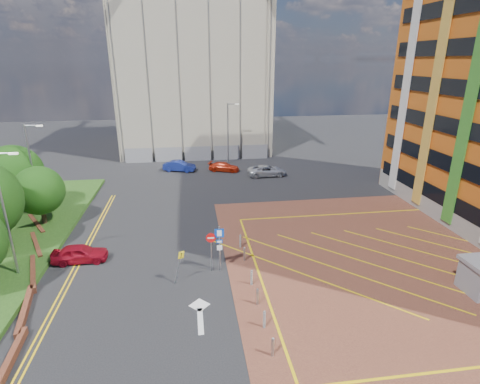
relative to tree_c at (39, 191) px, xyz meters
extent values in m
plane|color=black|center=(13.50, -10.00, -3.19)|extent=(140.00, 140.00, 0.00)
cube|color=brown|center=(27.50, -10.00, -3.18)|extent=(26.00, 26.00, 0.02)
cube|color=brown|center=(3.70, -16.00, -2.99)|extent=(0.62, 4.61, 0.40)
cube|color=brown|center=(2.90, -12.00, -2.99)|extent=(1.25, 4.56, 0.40)
cube|color=brown|center=(1.90, -8.00, -2.99)|extent=(1.86, 4.43, 0.40)
cube|color=brown|center=(0.70, -4.00, -2.99)|extent=(2.29, 4.27, 0.40)
cube|color=brown|center=(-0.70, 0.00, -2.99)|extent=(2.69, 4.06, 0.40)
cylinder|color=#3D2B1C|center=(0.00, 0.00, -1.99)|extent=(0.36, 0.36, 1.80)
sphere|color=#163A0D|center=(0.00, 0.00, 0.01)|extent=(4.00, 4.00, 4.00)
cylinder|color=#3D2B1C|center=(-3.00, 3.00, -1.79)|extent=(0.36, 0.36, 2.20)
sphere|color=#163A0D|center=(-3.00, 3.00, 0.68)|extent=(5.00, 5.00, 5.00)
cylinder|color=#9EA0A8|center=(1.00, -8.00, 1.11)|extent=(0.16, 0.16, 8.00)
cylinder|color=#9EA0A8|center=(1.60, -8.00, 4.99)|extent=(1.20, 0.10, 0.10)
cube|color=silver|center=(2.20, -8.00, 4.96)|extent=(0.50, 0.15, 0.12)
cylinder|color=#9EA0A8|center=(-1.00, 2.00, 1.11)|extent=(0.16, 0.16, 8.00)
cylinder|color=#9EA0A8|center=(-0.40, 2.00, 4.99)|extent=(1.20, 0.10, 0.10)
cube|color=silver|center=(0.20, 2.00, 4.96)|extent=(0.50, 0.15, 0.12)
cylinder|color=#9EA0A8|center=(17.50, 18.00, 0.81)|extent=(0.16, 0.16, 8.00)
cylinder|color=#9EA0A8|center=(18.10, 18.00, 4.69)|extent=(1.20, 0.10, 0.10)
cube|color=silver|center=(18.70, 18.00, 4.66)|extent=(0.50, 0.15, 0.12)
cylinder|color=#9EA0A8|center=(14.00, -9.00, -1.59)|extent=(0.10, 0.10, 3.20)
cube|color=#0939A7|center=(14.00, -9.03, -0.44)|extent=(0.60, 0.04, 0.60)
cube|color=white|center=(14.00, -9.06, -0.44)|extent=(0.30, 0.02, 0.42)
cube|color=#0939A7|center=(14.00, -9.03, -1.04)|extent=(0.40, 0.04, 0.25)
cube|color=white|center=(14.00, -9.06, -1.04)|extent=(0.28, 0.02, 0.14)
cube|color=white|center=(14.00, -9.03, -1.49)|extent=(0.35, 0.04, 0.35)
cylinder|color=#9EA0A8|center=(13.45, -9.00, -1.84)|extent=(0.08, 0.08, 2.70)
cylinder|color=red|center=(13.45, -9.03, -0.74)|extent=(0.64, 0.04, 0.64)
cube|color=white|center=(13.45, -9.06, -0.74)|extent=(0.44, 0.02, 0.10)
cylinder|color=#9EA0A8|center=(11.32, -10.17, -2.09)|extent=(0.57, 0.08, 2.16)
cube|color=yellow|center=(11.54, -10.20, -1.19)|extent=(0.41, 0.41, 0.54)
cylinder|color=#9EA0A8|center=(15.80, -17.00, -2.72)|extent=(0.14, 0.14, 0.90)
cylinder|color=black|center=(15.80, -15.00, -2.72)|extent=(0.14, 0.14, 0.90)
cylinder|color=#9EA0A8|center=(15.80, -13.00, -2.72)|extent=(0.14, 0.14, 0.90)
cylinder|color=black|center=(15.80, -11.00, -2.72)|extent=(0.14, 0.14, 0.90)
cylinder|color=#9EA0A8|center=(15.80, -8.00, -2.72)|extent=(0.14, 0.14, 0.90)
cylinder|color=black|center=(15.80, -6.00, -2.72)|extent=(0.14, 0.14, 0.90)
cube|color=#B5AB94|center=(13.50, 30.00, 7.81)|extent=(21.20, 19.20, 22.00)
cube|color=yellow|center=(15.50, 32.00, 13.81)|extent=(0.90, 0.90, 34.00)
cube|color=gray|center=(14.50, 20.00, -2.19)|extent=(21.60, 0.06, 2.00)
imported|color=maroon|center=(4.50, -6.54, -2.56)|extent=(3.72, 1.56, 1.26)
imported|color=navy|center=(11.02, 15.13, -2.53)|extent=(4.24, 2.52, 1.32)
imported|color=red|center=(16.57, 14.37, -2.64)|extent=(4.14, 2.78, 1.11)
imported|color=silver|center=(21.48, 11.61, -2.54)|extent=(4.77, 2.36, 1.30)
camera|label=1|loc=(12.33, -30.79, 10.12)|focal=28.00mm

